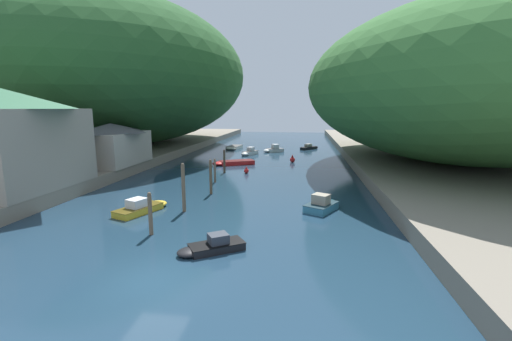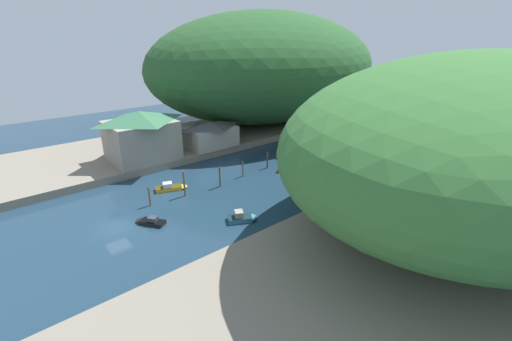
# 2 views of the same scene
# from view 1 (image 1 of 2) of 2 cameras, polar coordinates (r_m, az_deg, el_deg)

# --- Properties ---
(water_surface) EXTENTS (130.00, 130.00, 0.00)m
(water_surface) POSITION_cam_1_polar(r_m,az_deg,el_deg) (44.40, -0.56, 0.62)
(water_surface) COLOR #1E384C
(water_surface) RESTS_ON ground
(left_bank) EXTENTS (22.00, 120.00, 1.17)m
(left_bank) POSITION_cam_1_polar(r_m,az_deg,el_deg) (53.15, -26.62, 1.77)
(left_bank) COLOR gray
(left_bank) RESTS_ON ground
(right_bank) EXTENTS (22.00, 120.00, 1.17)m
(right_bank) POSITION_cam_1_polar(r_m,az_deg,el_deg) (47.06, 29.18, 0.57)
(right_bank) COLOR gray
(right_bank) RESTS_ON ground
(hillside_left) EXTENTS (40.66, 56.93, 24.21)m
(hillside_left) POSITION_cam_1_polar(r_m,az_deg,el_deg) (66.29, -20.87, 14.70)
(hillside_left) COLOR #285628
(hillside_left) RESTS_ON left_bank
(hillside_right) EXTENTS (35.65, 49.91, 17.89)m
(hillside_right) POSITION_cam_1_polar(r_m,az_deg,el_deg) (48.37, 30.81, 12.02)
(hillside_right) COLOR #387033
(hillside_right) RESTS_ON right_bank
(waterfront_building) EXTENTS (9.39, 10.80, 7.90)m
(waterfront_building) POSITION_cam_1_polar(r_m,az_deg,el_deg) (33.62, -36.27, 4.44)
(waterfront_building) COLOR gray
(waterfront_building) RESTS_ON left_bank
(boathouse_shed) EXTENTS (6.10, 9.39, 4.66)m
(boathouse_shed) POSITION_cam_1_polar(r_m,az_deg,el_deg) (42.47, -22.94, 4.21)
(boathouse_shed) COLOR #B2A899
(boathouse_shed) RESTS_ON left_bank
(boat_cabin_cruiser) EXTENTS (2.66, 4.06, 1.25)m
(boat_cabin_cruiser) POSITION_cam_1_polar(r_m,az_deg,el_deg) (55.62, -1.15, 3.01)
(boat_cabin_cruiser) COLOR white
(boat_cabin_cruiser) RESTS_ON water_surface
(boat_red_skiff) EXTENTS (3.69, 3.02, 0.93)m
(boat_red_skiff) POSITION_cam_1_polar(r_m,az_deg,el_deg) (18.75, -7.57, -12.46)
(boat_red_skiff) COLOR black
(boat_red_skiff) RESTS_ON water_surface
(boat_yellow_tender) EXTENTS (3.69, 4.39, 1.01)m
(boat_yellow_tender) POSITION_cam_1_polar(r_m,az_deg,el_deg) (64.38, 8.99, 3.82)
(boat_yellow_tender) COLOR black
(boat_yellow_tender) RESTS_ON water_surface
(boat_small_dinghy) EXTENTS (2.65, 5.48, 0.52)m
(boat_small_dinghy) POSITION_cam_1_polar(r_m,az_deg,el_deg) (64.27, -3.79, 3.86)
(boat_small_dinghy) COLOR silver
(boat_small_dinghy) RESTS_ON water_surface
(boat_mid_channel) EXTENTS (5.88, 4.24, 0.54)m
(boat_mid_channel) POSITION_cam_1_polar(r_m,az_deg,el_deg) (46.13, -4.02, 1.30)
(boat_mid_channel) COLOR red
(boat_mid_channel) RESTS_ON water_surface
(boat_open_rowboat) EXTENTS (3.06, 3.76, 1.27)m
(boat_open_rowboat) POSITION_cam_1_polar(r_m,az_deg,el_deg) (26.26, 11.14, -5.60)
(boat_open_rowboat) COLOR teal
(boat_open_rowboat) RESTS_ON water_surface
(boat_far_right_bank) EXTENTS (3.84, 3.25, 1.33)m
(boat_far_right_bank) POSITION_cam_1_polar(r_m,az_deg,el_deg) (59.47, 2.86, 3.49)
(boat_far_right_bank) COLOR white
(boat_far_right_bank) RESTS_ON water_surface
(boat_moored_right) EXTENTS (3.00, 4.65, 1.10)m
(boat_moored_right) POSITION_cam_1_polar(r_m,az_deg,el_deg) (26.68, -18.35, -5.82)
(boat_moored_right) COLOR gold
(boat_moored_right) RESTS_ON water_surface
(mooring_post_nearest) EXTENTS (0.24, 0.24, 2.64)m
(mooring_post_nearest) POSITION_cam_1_polar(r_m,az_deg,el_deg) (21.54, -17.21, -6.85)
(mooring_post_nearest) COLOR brown
(mooring_post_nearest) RESTS_ON water_surface
(mooring_post_second) EXTENTS (0.27, 0.27, 3.63)m
(mooring_post_second) POSITION_cam_1_polar(r_m,az_deg,el_deg) (25.54, -12.00, -2.78)
(mooring_post_second) COLOR brown
(mooring_post_second) RESTS_ON water_surface
(mooring_post_middle) EXTENTS (0.25, 0.25, 3.10)m
(mooring_post_middle) POSITION_cam_1_polar(r_m,az_deg,el_deg) (30.38, -7.55, -1.06)
(mooring_post_middle) COLOR brown
(mooring_post_middle) RESTS_ON water_surface
(mooring_post_fourth) EXTENTS (0.22, 0.22, 2.44)m
(mooring_post_fourth) POSITION_cam_1_polar(r_m,az_deg,el_deg) (35.26, -6.87, 0.00)
(mooring_post_fourth) COLOR brown
(mooring_post_fourth) RESTS_ON water_surface
(mooring_post_farthest) EXTENTS (0.26, 0.26, 2.75)m
(mooring_post_farthest) POSITION_cam_1_polar(r_m,az_deg,el_deg) (40.32, -5.31, 1.57)
(mooring_post_farthest) COLOR #4C3D2D
(mooring_post_farthest) RESTS_ON water_surface
(channel_buoy_near) EXTENTS (0.56, 0.56, 0.84)m
(channel_buoy_near) POSITION_cam_1_polar(r_m,az_deg,el_deg) (39.97, -1.61, -0.01)
(channel_buoy_near) COLOR red
(channel_buoy_near) RESTS_ON water_surface
(channel_buoy_far) EXTENTS (0.72, 0.72, 1.08)m
(channel_buoy_far) POSITION_cam_1_polar(r_m,az_deg,el_deg) (48.22, 6.09, 1.85)
(channel_buoy_far) COLOR red
(channel_buoy_far) RESTS_ON water_surface
(person_on_quay) EXTENTS (0.27, 0.41, 1.69)m
(person_on_quay) POSITION_cam_1_polar(r_m,az_deg,el_deg) (32.61, -32.55, -0.77)
(person_on_quay) COLOR #282D3D
(person_on_quay) RESTS_ON left_bank
(person_by_boathouse) EXTENTS (0.25, 0.40, 1.69)m
(person_by_boathouse) POSITION_cam_1_polar(r_m,az_deg,el_deg) (30.85, -35.15, -1.59)
(person_by_boathouse) COLOR #282D3D
(person_by_boathouse) RESTS_ON left_bank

